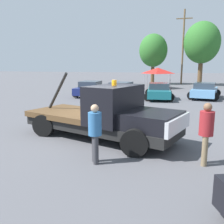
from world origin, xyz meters
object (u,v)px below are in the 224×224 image
(parked_car_skyblue, at_px, (205,91))
(canopy_tent_red, at_px, (158,71))
(utility_pole, at_px, (183,46))
(parked_car_teal, at_px, (159,91))
(tree_left, at_px, (202,43))
(tree_center, at_px, (153,51))
(parked_car_navy, at_px, (91,89))
(tow_truck, at_px, (108,116))
(person_near_truck, at_px, (206,130))
(person_at_hood, at_px, (95,130))
(parked_car_silver, at_px, (122,90))

(parked_car_skyblue, xyz_separation_m, canopy_tent_red, (-4.71, 7.94, 1.46))
(utility_pole, bearing_deg, parked_car_teal, -95.82)
(tree_left, xyz_separation_m, tree_center, (-6.47, 0.35, -0.90))
(parked_car_skyblue, bearing_deg, utility_pole, 17.02)
(parked_car_navy, bearing_deg, tow_truck, -160.05)
(person_near_truck, bearing_deg, parked_car_skyblue, -88.80)
(parked_car_teal, distance_m, tree_left, 16.67)
(person_at_hood, height_order, utility_pole, utility_pole)
(parked_car_silver, height_order, tree_left, tree_left)
(parked_car_skyblue, distance_m, tree_left, 14.84)
(parked_car_skyblue, height_order, utility_pole, utility_pole)
(parked_car_teal, height_order, canopy_tent_red, canopy_tent_red)
(person_at_hood, distance_m, parked_car_teal, 14.47)
(tree_center, bearing_deg, person_at_hood, -86.65)
(parked_car_teal, relative_size, canopy_tent_red, 1.64)
(tow_truck, relative_size, parked_car_teal, 1.37)
(canopy_tent_red, xyz_separation_m, tree_center, (-1.31, 6.38, 2.66))
(person_at_hood, bearing_deg, parked_car_silver, -108.66)
(parked_car_teal, relative_size, tree_left, 0.57)
(tree_left, bearing_deg, person_at_hood, -98.97)
(parked_car_navy, distance_m, parked_car_silver, 3.04)
(parked_car_teal, distance_m, parked_car_skyblue, 3.96)
(tree_center, bearing_deg, parked_car_navy, -104.44)
(parked_car_silver, xyz_separation_m, canopy_tent_red, (2.19, 9.19, 1.46))
(parked_car_silver, distance_m, canopy_tent_red, 9.56)
(parked_car_silver, bearing_deg, parked_car_skyblue, -72.88)
(tow_truck, bearing_deg, parked_car_teal, 104.05)
(tow_truck, distance_m, tree_center, 28.11)
(parked_car_silver, bearing_deg, parked_car_teal, -85.44)
(parked_car_navy, bearing_deg, parked_car_silver, -101.46)
(person_at_hood, height_order, parked_car_teal, person_at_hood)
(parked_car_silver, relative_size, parked_car_teal, 1.00)
(tow_truck, relative_size, person_at_hood, 3.81)
(tow_truck, bearing_deg, utility_pole, 103.00)
(tow_truck, height_order, parked_car_navy, tow_truck)
(utility_pole, bearing_deg, tree_center, -161.27)
(person_at_hood, xyz_separation_m, tree_center, (-1.76, 30.15, 3.76))
(parked_car_silver, bearing_deg, person_at_hood, -162.84)
(parked_car_navy, relative_size, parked_car_skyblue, 1.09)
(tree_left, bearing_deg, parked_car_navy, -125.07)
(parked_car_silver, distance_m, parked_car_teal, 3.19)
(person_near_truck, relative_size, parked_car_teal, 0.37)
(tow_truck, xyz_separation_m, parked_car_teal, (0.86, 12.12, -0.26))
(person_at_hood, height_order, canopy_tent_red, canopy_tent_red)
(parked_car_silver, height_order, parked_car_skyblue, same)
(person_near_truck, xyz_separation_m, canopy_tent_red, (-3.51, 23.06, 1.07))
(tree_center, relative_size, utility_pole, 0.68)
(person_near_truck, bearing_deg, tree_left, -87.53)
(canopy_tent_red, distance_m, utility_pole, 8.88)
(parked_car_teal, xyz_separation_m, canopy_tent_red, (-1.00, 9.32, 1.46))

